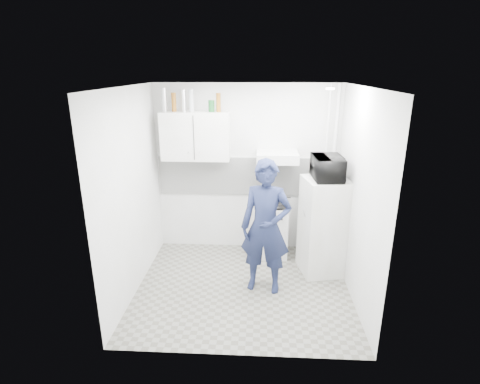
{
  "coord_description": "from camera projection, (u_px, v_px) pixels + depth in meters",
  "views": [
    {
      "loc": [
        0.2,
        -4.35,
        2.8
      ],
      "look_at": [
        -0.06,
        0.3,
        1.25
      ],
      "focal_mm": 28.0,
      "sensor_mm": 36.0,
      "label": 1
    }
  ],
  "objects": [
    {
      "name": "ceiling",
      "position": [
        244.0,
        87.0,
        4.2
      ],
      "size": [
        2.8,
        2.8,
        0.0
      ],
      "primitive_type": "plane",
      "color": "white",
      "rests_on": "wall_back"
    },
    {
      "name": "range_hood",
      "position": [
        277.0,
        157.0,
        5.45
      ],
      "size": [
        0.6,
        0.5,
        0.14
      ],
      "primitive_type": "cube",
      "color": "silver",
      "rests_on": "wall_back"
    },
    {
      "name": "saucepan",
      "position": [
        276.0,
        199.0,
        5.65
      ],
      "size": [
        0.21,
        0.21,
        0.11
      ],
      "primitive_type": "cylinder",
      "color": "silver",
      "rests_on": "stove_top"
    },
    {
      "name": "stove",
      "position": [
        270.0,
        229.0,
        5.82
      ],
      "size": [
        0.51,
        0.51,
        0.82
      ],
      "primitive_type": "cube",
      "color": "silver",
      "rests_on": "floor"
    },
    {
      "name": "bottle_c",
      "position": [
        183.0,
        101.0,
        5.34
      ],
      "size": [
        0.07,
        0.07,
        0.31
      ],
      "primitive_type": "cylinder",
      "color": "silver",
      "rests_on": "upper_cabinet"
    },
    {
      "name": "fridge",
      "position": [
        323.0,
        226.0,
        5.23
      ],
      "size": [
        0.68,
        0.68,
        1.38
      ],
      "primitive_type": "cube",
      "rotation": [
        0.0,
        0.0,
        0.2
      ],
      "color": "white",
      "rests_on": "floor"
    },
    {
      "name": "microwave",
      "position": [
        328.0,
        168.0,
        4.96
      ],
      "size": [
        0.58,
        0.41,
        0.31
      ],
      "primitive_type": "imported",
      "rotation": [
        0.0,
        0.0,
        1.63
      ],
      "color": "black",
      "rests_on": "fridge"
    },
    {
      "name": "pipe_a",
      "position": [
        333.0,
        172.0,
        5.65
      ],
      "size": [
        0.05,
        0.05,
        2.6
      ],
      "primitive_type": "cylinder",
      "color": "silver",
      "rests_on": "floor"
    },
    {
      "name": "bottle_d",
      "position": [
        191.0,
        101.0,
        5.34
      ],
      "size": [
        0.07,
        0.07,
        0.31
      ],
      "primitive_type": "cylinder",
      "color": "#B2B7BC",
      "rests_on": "upper_cabinet"
    },
    {
      "name": "canister_b",
      "position": [
        211.0,
        106.0,
        5.34
      ],
      "size": [
        0.09,
        0.09,
        0.17
      ],
      "primitive_type": "cylinder",
      "color": "#144C1E",
      "rests_on": "upper_cabinet"
    },
    {
      "name": "bottle_b",
      "position": [
        174.0,
        102.0,
        5.36
      ],
      "size": [
        0.07,
        0.07,
        0.27
      ],
      "primitive_type": "cylinder",
      "color": "brown",
      "rests_on": "upper_cabinet"
    },
    {
      "name": "bottle_a",
      "position": [
        164.0,
        100.0,
        5.35
      ],
      "size": [
        0.08,
        0.08,
        0.33
      ],
      "primitive_type": "cylinder",
      "color": "silver",
      "rests_on": "upper_cabinet"
    },
    {
      "name": "bottle_e",
      "position": [
        218.0,
        102.0,
        5.32
      ],
      "size": [
        0.07,
        0.07,
        0.26
      ],
      "primitive_type": "cylinder",
      "color": "brown",
      "rests_on": "upper_cabinet"
    },
    {
      "name": "wall_right",
      "position": [
        358.0,
        198.0,
        4.54
      ],
      "size": [
        0.0,
        2.6,
        2.6
      ],
      "primitive_type": "plane",
      "rotation": [
        1.57,
        0.0,
        -1.57
      ],
      "color": "silver",
      "rests_on": "floor"
    },
    {
      "name": "ceiling_spot_fixture",
      "position": [
        330.0,
        89.0,
        4.35
      ],
      "size": [
        0.1,
        0.1,
        0.02
      ],
      "primitive_type": "cylinder",
      "color": "white",
      "rests_on": "ceiling"
    },
    {
      "name": "wall_back",
      "position": [
        247.0,
        170.0,
        5.79
      ],
      "size": [
        2.8,
        0.0,
        2.8
      ],
      "primitive_type": "plane",
      "rotation": [
        1.57,
        0.0,
        0.0
      ],
      "color": "silver",
      "rests_on": "floor"
    },
    {
      "name": "floor",
      "position": [
        243.0,
        287.0,
        5.02
      ],
      "size": [
        2.8,
        2.8,
        0.0
      ],
      "primitive_type": "plane",
      "color": "slate",
      "rests_on": "ground"
    },
    {
      "name": "pipe_b",
      "position": [
        325.0,
        172.0,
        5.66
      ],
      "size": [
        0.04,
        0.04,
        2.6
      ],
      "primitive_type": "cylinder",
      "color": "silver",
      "rests_on": "floor"
    },
    {
      "name": "stove_top",
      "position": [
        271.0,
        204.0,
        5.68
      ],
      "size": [
        0.49,
        0.49,
        0.03
      ],
      "primitive_type": "cube",
      "color": "black",
      "rests_on": "stove"
    },
    {
      "name": "wall_left",
      "position": [
        132.0,
        194.0,
        4.68
      ],
      "size": [
        0.0,
        2.6,
        2.6
      ],
      "primitive_type": "plane",
      "rotation": [
        1.57,
        0.0,
        1.57
      ],
      "color": "silver",
      "rests_on": "floor"
    },
    {
      "name": "person",
      "position": [
        266.0,
        227.0,
        4.74
      ],
      "size": [
        0.7,
        0.53,
        1.76
      ],
      "primitive_type": "imported",
      "rotation": [
        0.0,
        0.0,
        -0.18
      ],
      "color": "#192040",
      "rests_on": "floor"
    },
    {
      "name": "upper_cabinet",
      "position": [
        196.0,
        136.0,
        5.49
      ],
      "size": [
        1.0,
        0.35,
        0.7
      ],
      "primitive_type": "cube",
      "color": "white",
      "rests_on": "wall_back"
    },
    {
      "name": "backsplash",
      "position": [
        247.0,
        176.0,
        5.81
      ],
      "size": [
        2.74,
        0.03,
        0.6
      ],
      "primitive_type": "cube",
      "color": "white",
      "rests_on": "wall_back"
    }
  ]
}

